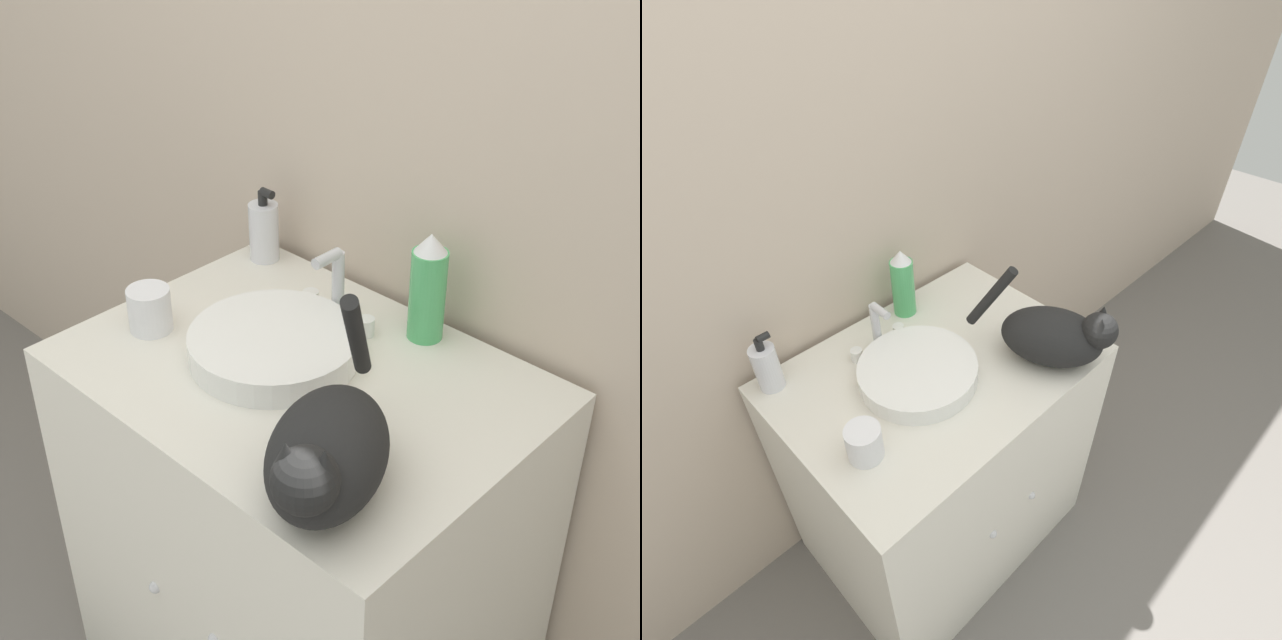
# 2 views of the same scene
# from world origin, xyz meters

# --- Properties ---
(wall_back) EXTENTS (6.00, 0.05, 2.50)m
(wall_back) POSITION_xyz_m (0.00, 0.64, 1.25)
(wall_back) COLOR #C6B29E
(wall_back) RESTS_ON ground_plane
(vanity_cabinet) EXTENTS (0.83, 0.61, 0.83)m
(vanity_cabinet) POSITION_xyz_m (0.00, 0.30, 0.41)
(vanity_cabinet) COLOR silver
(vanity_cabinet) RESTS_ON ground_plane
(sink_basin) EXTENTS (0.31, 0.31, 0.05)m
(sink_basin) POSITION_xyz_m (-0.06, 0.30, 0.85)
(sink_basin) COLOR white
(sink_basin) RESTS_ON vanity_cabinet
(faucet) EXTENTS (0.18, 0.08, 0.16)m
(faucet) POSITION_xyz_m (-0.06, 0.46, 0.89)
(faucet) COLOR silver
(faucet) RESTS_ON vanity_cabinet
(cat) EXTENTS (0.28, 0.38, 0.27)m
(cat) POSITION_xyz_m (0.25, 0.10, 0.91)
(cat) COLOR black
(cat) RESTS_ON vanity_cabinet
(soap_bottle) EXTENTS (0.06, 0.06, 0.17)m
(soap_bottle) POSITION_xyz_m (-0.34, 0.54, 0.89)
(soap_bottle) COLOR silver
(soap_bottle) RESTS_ON vanity_cabinet
(spray_bottle) EXTENTS (0.07, 0.07, 0.21)m
(spray_bottle) POSITION_xyz_m (0.09, 0.54, 0.93)
(spray_bottle) COLOR #4CB266
(spray_bottle) RESTS_ON vanity_cabinet
(cup) EXTENTS (0.08, 0.08, 0.09)m
(cup) POSITION_xyz_m (-0.30, 0.20, 0.87)
(cup) COLOR white
(cup) RESTS_ON vanity_cabinet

